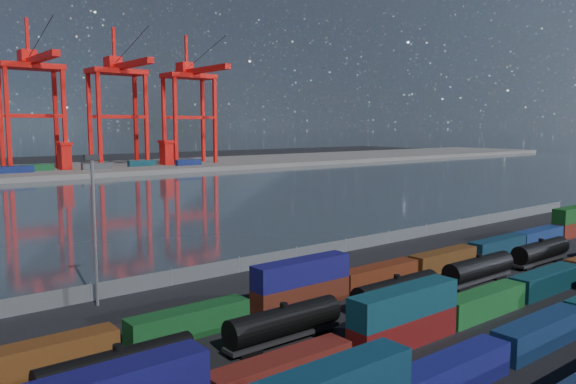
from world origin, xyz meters
TOP-DOWN VIEW (x-y plane):
  - ground at (0.00, 0.00)m, footprint 700.00×700.00m
  - harbor_water at (0.00, 105.00)m, footprint 700.00×700.00m
  - far_quay at (0.00, 210.00)m, footprint 700.00×70.00m
  - container_row_south at (-6.20, -10.22)m, footprint 140.10×2.49m
  - container_row_mid at (9.34, -2.27)m, footprint 142.33×2.49m
  - container_row_north at (-2.13, 11.82)m, footprint 141.07×2.46m
  - tanker_string at (-20.57, 4.86)m, footprint 105.17×2.61m
  - waterfront_fence at (-0.00, 28.00)m, footprint 160.12×0.12m
  - yard_light_mast at (-30.00, 26.00)m, footprint 1.60×0.40m
  - straddle_carriers at (-2.50, 200.00)m, footprint 140.00×7.00m

SIDE VIEW (x-z plane):
  - ground at x=0.00m, z-range 0.00..0.00m
  - harbor_water at x=0.00m, z-range 0.01..0.01m
  - far_quay at x=0.00m, z-range 0.00..2.00m
  - waterfront_fence at x=0.00m, z-range -0.10..2.10m
  - container_row_north at x=-2.13m, z-range -0.75..4.50m
  - tanker_string at x=-20.57m, z-range 0.01..3.75m
  - container_row_mid at x=9.34m, z-range -0.76..4.54m
  - container_row_south at x=-6.20m, z-range -0.50..4.81m
  - straddle_carriers at x=-2.50m, z-range 2.27..13.37m
  - yard_light_mast at x=-30.00m, z-range 1.00..17.60m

